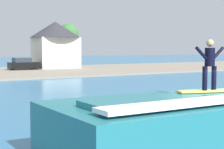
# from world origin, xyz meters

# --- Properties ---
(ground_plane) EXTENTS (260.00, 260.00, 0.00)m
(ground_plane) POSITION_xyz_m (0.00, 0.00, 0.00)
(ground_plane) COLOR #2C6891
(wave_crest) EXTENTS (9.81, 4.11, 1.79)m
(wave_crest) POSITION_xyz_m (-1.22, -0.60, 0.84)
(wave_crest) COLOR #206C74
(wave_crest) RESTS_ON ground_plane
(surfboard) EXTENTS (2.23, 0.98, 0.06)m
(surfboard) POSITION_xyz_m (-0.91, -0.78, 1.82)
(surfboard) COLOR #EAD159
(surfboard) RESTS_ON wave_crest
(surfer) EXTENTS (1.24, 0.32, 1.62)m
(surfer) POSITION_xyz_m (-0.96, -0.78, 2.76)
(surfer) COLOR black
(surfer) RESTS_ON surfboard
(car_far_shore) EXTENTS (4.30, 2.18, 1.86)m
(car_far_shore) POSITION_xyz_m (6.49, 41.22, 0.95)
(car_far_shore) COLOR black
(car_far_shore) RESTS_ON ground_plane
(house_gabled_white) EXTENTS (7.73, 7.73, 7.26)m
(house_gabled_white) POSITION_xyz_m (12.25, 43.48, 4.17)
(house_gabled_white) COLOR silver
(house_gabled_white) RESTS_ON ground_plane
(tree_short_bushy) EXTENTS (3.25, 3.25, 7.13)m
(tree_short_bushy) POSITION_xyz_m (15.13, 44.99, 5.45)
(tree_short_bushy) COLOR brown
(tree_short_bushy) RESTS_ON ground_plane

